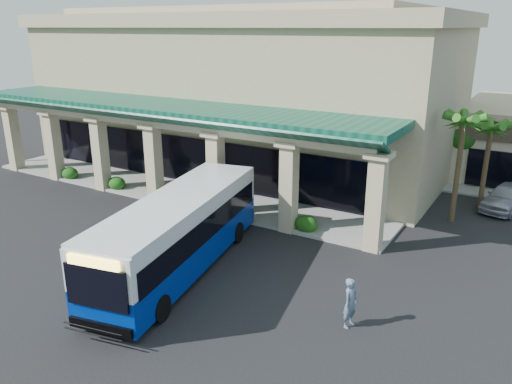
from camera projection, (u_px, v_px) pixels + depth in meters
The scene contains 10 objects.
ground at pixel (205, 263), 22.37m from camera, with size 110.00×110.00×0.00m, color black.
main_building at pixel (244, 88), 37.50m from camera, with size 30.80×14.80×11.35m, color tan, non-canonical shape.
arcade at pixel (165, 149), 30.92m from camera, with size 30.00×6.20×5.70m, color #0A4031, non-canonical shape.
palm_0 at pixel (459, 162), 26.11m from camera, with size 2.40×2.40×6.60m, color #265D19, non-canonical shape.
palm_1 at pixel (486, 160), 28.19m from camera, with size 2.40×2.40×5.80m, color #265D19, non-canonical shape.
palm_2 at pixel (15, 123), 37.69m from camera, with size 2.40×2.40×6.20m, color #265D19, non-canonical shape.
broadleaf_tree at pixel (463, 147), 33.38m from camera, with size 2.60×2.60×4.81m, color #174710, non-canonical shape.
transit_bus at pixel (180, 234), 21.28m from camera, with size 2.75×11.82×3.30m, color #012694, non-canonical shape.
pedestrian at pixel (351, 303), 17.36m from camera, with size 0.67×0.44×1.85m, color slate.
car_silver at pixel (507, 197), 28.63m from camera, with size 1.80×4.46×1.52m, color #A2A2B5.
Camera 1 is at (12.42, -16.13, 10.07)m, focal length 35.00 mm.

